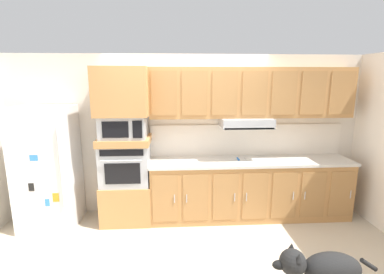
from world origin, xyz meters
The scene contains 14 objects.
ground_plane centered at (0.00, 0.00, 0.00)m, with size 9.60×9.60×0.00m, color beige.
back_kitchen_wall centered at (0.00, 1.11, 1.25)m, with size 6.20×0.12×2.50m, color silver.
refrigerator centered at (-2.03, 0.68, 0.88)m, with size 0.76×0.73×1.76m.
oven_base_cabinet centered at (-0.93, 0.75, 0.30)m, with size 0.74×0.62×0.60m, color #B77F47.
built_in_oven centered at (-0.93, 0.75, 0.90)m, with size 0.70×0.62×0.60m.
appliance_mid_shelf centered at (-0.93, 0.75, 1.25)m, with size 0.74×0.62×0.10m, color #B77F47.
microwave centered at (-0.93, 0.75, 1.46)m, with size 0.64×0.54×0.32m.
appliance_upper_cabinet centered at (-0.93, 0.75, 1.96)m, with size 0.74×0.62×0.68m, color #B77F47.
lower_cabinet_run centered at (0.96, 0.75, 0.44)m, with size 3.04×0.63×0.88m.
countertop_slab centered at (0.96, 0.75, 0.90)m, with size 3.08×0.64×0.04m, color beige.
backsplash_panel centered at (0.96, 1.04, 1.17)m, with size 3.08×0.02×0.50m, color white.
upper_cabinet_with_hood centered at (0.96, 0.87, 1.90)m, with size 3.04×0.48×0.88m.
screwdriver centered at (0.78, 0.76, 0.93)m, with size 0.13×0.12×0.03m.
dog centered at (1.14, -1.16, 0.44)m, with size 0.98×0.30×0.67m.
Camera 1 is at (-0.19, -3.35, 2.15)m, focal length 26.50 mm.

